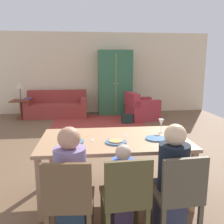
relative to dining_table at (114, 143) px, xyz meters
The scene contains 26 objects.
ground_plane 2.29m from the dining_table, 85.64° to the left, with size 7.47×6.64×0.02m, color brown.
back_wall 5.58m from the dining_table, 88.29° to the left, with size 7.47×0.10×2.70m, color beige.
dining_table is the anchor object (origin of this frame).
plate_near_man 0.52m from the dining_table, 166.41° to the right, with size 0.25×0.25×0.02m, color teal.
pizza_near_man 0.52m from the dining_table, 166.41° to the right, with size 0.17×0.17×0.01m, color gold.
plate_near_child 0.20m from the dining_table, 90.00° to the right, with size 0.25×0.25×0.02m, color #4C73A1.
pizza_near_child 0.20m from the dining_table, 90.00° to the right, with size 0.17×0.17×0.01m, color #D99550.
plate_near_woman 0.51m from the dining_table, 11.39° to the right, with size 0.25×0.25×0.02m, color teal.
wine_glass 0.70m from the dining_table, 15.49° to the left, with size 0.07×0.07×0.19m.
fork 0.28m from the dining_table, 169.53° to the right, with size 0.02×0.15×0.01m, color silver.
knife 0.20m from the dining_table, 31.62° to the left, with size 0.01×0.17×0.01m, color silver.
dining_chair_man 1.03m from the dining_table, 119.91° to the right, with size 0.45×0.45×0.87m.
person_man 0.87m from the dining_table, 125.19° to the right, with size 0.30×0.41×1.11m.
dining_chair_child 0.90m from the dining_table, 89.66° to the right, with size 0.45×0.45×0.87m.
person_child 0.75m from the dining_table, 90.16° to the right, with size 0.22×0.29×0.92m.
dining_chair_woman 1.03m from the dining_table, 60.14° to the right, with size 0.45×0.45×0.87m.
person_woman 0.88m from the dining_table, 54.79° to the right, with size 0.30×0.41×1.11m.
area_rug 4.13m from the dining_table, 90.05° to the left, with size 2.60×1.80×0.01m, color #9B322C.
couch 5.11m from the dining_table, 104.64° to the left, with size 1.90×0.86×0.82m.
armchair 4.47m from the dining_table, 72.99° to the left, with size 0.99×0.98×0.82m.
armoire 5.20m from the dining_table, 83.15° to the left, with size 1.10×0.59×2.10m.
side_table 5.23m from the dining_table, 116.44° to the left, with size 0.56×0.56×0.58m.
table_lamp 5.23m from the dining_table, 116.44° to the left, with size 0.26×0.26×0.54m.
book_lower 5.11m from the dining_table, 115.00° to the left, with size 0.22×0.16×0.03m, color #A33936.
book_upper 5.17m from the dining_table, 114.20° to the left, with size 0.22×0.16×0.03m, color #29438B.
handbag 3.90m from the dining_table, 77.92° to the left, with size 0.32×0.16×0.26m, color #192A25.
Camera 1 is at (-0.50, -4.31, 1.66)m, focal length 38.79 mm.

